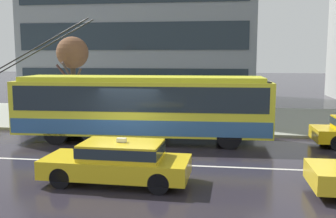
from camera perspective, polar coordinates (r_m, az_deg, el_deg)
ground_plane at (r=15.42m, az=-6.79°, el=-6.65°), size 160.00×160.00×0.00m
sidewalk_slab at (r=24.14m, az=-1.24°, el=-1.21°), size 80.00×10.00×0.14m
lane_centre_line at (r=14.30m, az=-8.04°, el=-7.80°), size 72.00×0.14×0.01m
trolleybus at (r=17.44m, az=-3.78°, el=0.47°), size 12.82×2.88×5.50m
taxi_oncoming_near at (r=11.89m, az=-7.30°, el=-7.50°), size 4.45×1.86×1.39m
bus_shelter at (r=20.79m, az=-5.65°, el=2.62°), size 4.08×1.60×2.47m
pedestrian_at_shelter at (r=21.03m, az=-0.06°, el=2.11°), size 1.35×1.35×2.00m
pedestrian_approaching_curb at (r=19.81m, az=-6.59°, el=1.46°), size 1.30×1.30×1.97m
street_tree_bare at (r=23.27m, az=-13.87°, el=7.78°), size 1.85×2.04×4.83m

